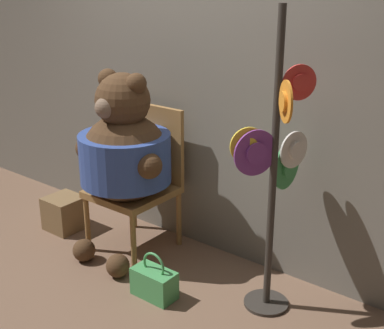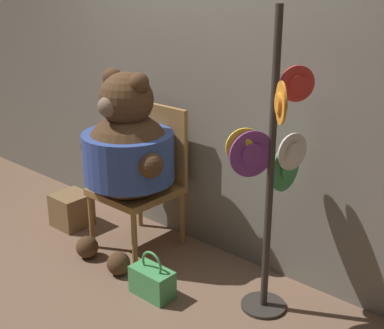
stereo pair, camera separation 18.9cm
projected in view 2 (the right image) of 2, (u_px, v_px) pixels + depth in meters
The scene contains 7 objects.
ground_plane at pixel (128, 279), 3.64m from camera, with size 14.00×14.00×0.00m, color brown.
wall_back at pixel (205, 64), 3.72m from camera, with size 8.00×0.10×2.72m.
chair at pixel (146, 174), 3.96m from camera, with size 0.53×0.55×1.05m.
teddy_bear at pixel (127, 151), 3.73m from camera, with size 0.77×0.68×1.35m.
hat_display_rack at pixel (272, 171), 3.03m from camera, with size 0.36×0.54×1.82m.
handbag_on_ground at pixel (152, 281), 3.42m from camera, with size 0.29×0.15×0.31m.
wooden_crate at pixel (72, 210), 4.36m from camera, with size 0.27×0.27×0.27m.
Camera 2 is at (2.41, -2.06, 1.98)m, focal length 50.00 mm.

